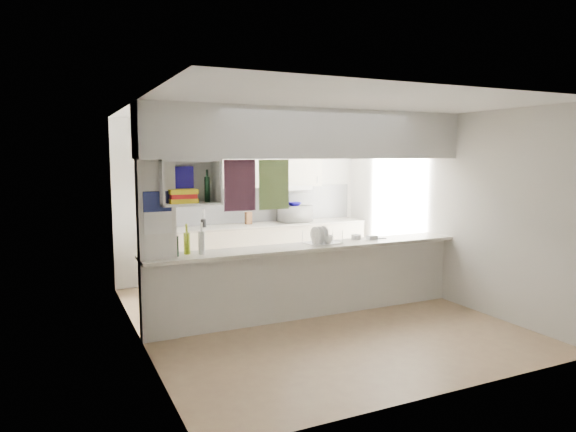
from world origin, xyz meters
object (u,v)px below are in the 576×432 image
bowl (294,204)px  dish_rack (322,236)px  microwave (295,214)px  wine_bottles (189,243)px

bowl → dish_rack: size_ratio=0.50×
microwave → bowl: bearing=37.9°
wine_bottles → bowl: bearing=41.6°
microwave → dish_rack: size_ratio=1.09×
wine_bottles → dish_rack: bearing=0.8°
bowl → wine_bottles: bearing=-138.4°
microwave → dish_rack: 2.17m
microwave → dish_rack: microwave is taller
bowl → wine_bottles: wine_bottles is taller
bowl → microwave: bearing=42.3°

